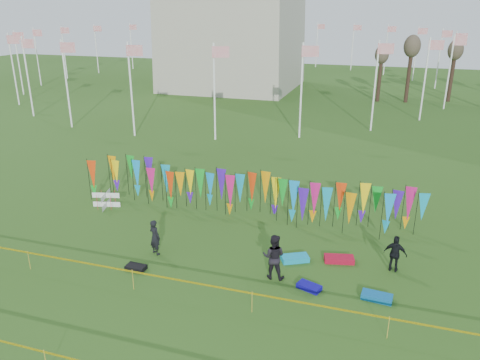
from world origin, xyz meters
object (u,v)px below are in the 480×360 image
(kite_bag_turquoise, at_px, (295,258))
(kite_bag_blue, at_px, (309,287))
(box_kite, at_px, (106,200))
(kite_bag_red, at_px, (339,259))
(person_left, at_px, (155,237))
(kite_bag_black, at_px, (136,268))
(person_mid, at_px, (274,257))
(person_right, at_px, (395,254))
(kite_bag_teal, at_px, (377,297))

(kite_bag_turquoise, relative_size, kite_bag_blue, 1.27)
(box_kite, height_order, kite_bag_red, box_kite)
(person_left, xyz_separation_m, kite_bag_turquoise, (6.25, 1.30, -0.73))
(person_left, bearing_deg, kite_bag_black, 108.46)
(kite_bag_blue, bearing_deg, kite_bag_black, -173.78)
(person_mid, height_order, kite_bag_red, person_mid)
(kite_bag_blue, bearing_deg, person_left, 174.28)
(kite_bag_turquoise, distance_m, kite_bag_red, 1.97)
(box_kite, height_order, kite_bag_black, box_kite)
(person_left, distance_m, kite_bag_red, 8.38)
(person_right, height_order, kite_bag_red, person_right)
(person_mid, distance_m, kite_bag_black, 6.00)
(kite_bag_red, height_order, kite_bag_black, kite_bag_red)
(kite_bag_teal, bearing_deg, person_mid, 175.78)
(kite_bag_blue, bearing_deg, kite_bag_turquoise, 116.07)
(box_kite, height_order, kite_bag_teal, box_kite)
(person_left, xyz_separation_m, person_right, (10.46, 1.76, -0.02))
(box_kite, distance_m, kite_bag_turquoise, 11.71)
(person_left, bearing_deg, kite_bag_turquoise, -143.59)
(person_mid, bearing_deg, person_left, -6.02)
(kite_bag_teal, bearing_deg, person_right, 76.19)
(kite_bag_blue, height_order, kite_bag_black, kite_bag_black)
(kite_bag_blue, bearing_deg, box_kite, 159.24)
(box_kite, xyz_separation_m, person_left, (5.15, -3.97, 0.40))
(kite_bag_blue, bearing_deg, kite_bag_teal, 1.98)
(person_mid, height_order, kite_bag_teal, person_mid)
(person_right, distance_m, kite_bag_turquoise, 4.30)
(person_mid, height_order, kite_bag_black, person_mid)
(kite_bag_red, bearing_deg, kite_bag_turquoise, -164.17)
(box_kite, distance_m, person_left, 6.52)
(kite_bag_blue, relative_size, kite_bag_teal, 0.81)
(person_right, relative_size, kite_bag_teal, 1.42)
(person_right, xyz_separation_m, kite_bag_turquoise, (-4.21, -0.46, -0.70))
(person_left, distance_m, kite_bag_black, 1.71)
(person_mid, relative_size, kite_bag_blue, 2.09)
(box_kite, bearing_deg, kite_bag_red, -9.11)
(kite_bag_turquoise, relative_size, kite_bag_black, 1.40)
(person_right, bearing_deg, kite_bag_red, 7.38)
(box_kite, xyz_separation_m, person_mid, (10.80, -4.29, 0.54))
(person_left, relative_size, person_right, 1.02)
(person_mid, xyz_separation_m, kite_bag_red, (2.50, 2.16, -0.87))
(person_mid, distance_m, person_right, 5.25)
(kite_bag_turquoise, bearing_deg, kite_bag_red, 15.83)
(box_kite, xyz_separation_m, kite_bag_blue, (12.39, -4.70, -0.34))
(box_kite, height_order, person_right, person_right)
(person_mid, relative_size, kite_bag_black, 2.29)
(person_mid, distance_m, kite_bag_teal, 4.33)
(kite_bag_red, relative_size, kite_bag_black, 1.51)
(box_kite, xyz_separation_m, kite_bag_red, (13.29, -2.13, -0.32))
(person_left, distance_m, person_right, 10.61)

